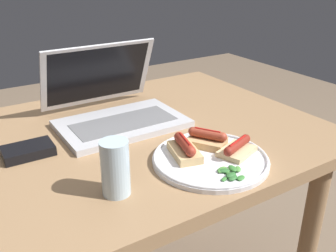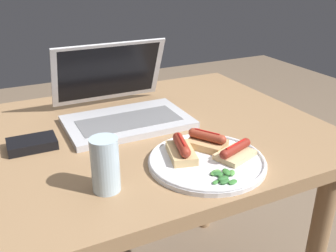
{
  "view_description": "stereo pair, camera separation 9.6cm",
  "coord_description": "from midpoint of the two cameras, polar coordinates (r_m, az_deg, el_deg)",
  "views": [
    {
      "loc": [
        -0.44,
        -0.87,
        1.17
      ],
      "look_at": [
        0.03,
        -0.13,
        0.78
      ],
      "focal_mm": 40.0,
      "sensor_mm": 36.0,
      "label": 1
    },
    {
      "loc": [
        -0.36,
        -0.92,
        1.17
      ],
      "look_at": [
        0.03,
        -0.13,
        0.78
      ],
      "focal_mm": 40.0,
      "sensor_mm": 36.0,
      "label": 2
    }
  ],
  "objects": [
    {
      "name": "sausage_toast_left",
      "position": [
        0.91,
        -0.48,
        -3.55
      ],
      "size": [
        0.08,
        0.12,
        0.05
      ],
      "rotation": [
        0.0,
        0.0,
        4.46
      ],
      "color": "tan",
      "rests_on": "plate"
    },
    {
      "name": "laptop",
      "position": [
        1.14,
        -10.51,
        2.58
      ],
      "size": [
        0.36,
        0.32,
        0.22
      ],
      "color": "#B7B7BC",
      "rests_on": "desk"
    },
    {
      "name": "sausage_toast_middle",
      "position": [
        0.96,
        3.16,
        -2.02
      ],
      "size": [
        0.11,
        0.12,
        0.05
      ],
      "rotation": [
        0.0,
        0.0,
        5.28
      ],
      "color": "tan",
      "rests_on": "plate"
    },
    {
      "name": "sausage_toast_right",
      "position": [
        0.93,
        7.59,
        -3.46
      ],
      "size": [
        0.11,
        0.09,
        0.04
      ],
      "rotation": [
        0.0,
        0.0,
        3.48
      ],
      "color": "#D6B784",
      "rests_on": "plate"
    },
    {
      "name": "salad_pile",
      "position": [
        0.85,
        6.26,
        -7.15
      ],
      "size": [
        0.08,
        0.07,
        0.01
      ],
      "color": "#2D662D",
      "rests_on": "plate"
    },
    {
      "name": "external_drive",
      "position": [
        1.02,
        -23.12,
        -3.54
      ],
      "size": [
        0.12,
        0.08,
        0.02
      ],
      "rotation": [
        0.0,
        0.0,
        -0.01
      ],
      "color": "black",
      "rests_on": "desk"
    },
    {
      "name": "drinking_glass",
      "position": [
        0.78,
        -11.55,
        -6.39
      ],
      "size": [
        0.06,
        0.06,
        0.12
      ],
      "color": "silver",
      "rests_on": "desk"
    },
    {
      "name": "plate",
      "position": [
        0.91,
        3.48,
        -5.08
      ],
      "size": [
        0.28,
        0.28,
        0.02
      ],
      "color": "silver",
      "rests_on": "desk"
    },
    {
      "name": "desk",
      "position": [
        1.13,
        -7.29,
        -5.58
      ],
      "size": [
        1.07,
        0.82,
        0.72
      ],
      "color": "#93704C",
      "rests_on": "ground_plane"
    }
  ]
}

